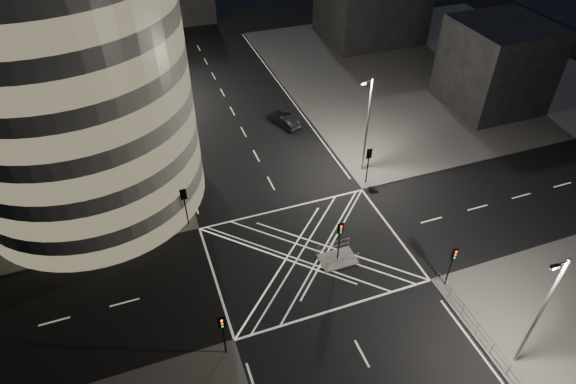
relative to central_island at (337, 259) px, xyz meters
name	(u,v)px	position (x,y,z in m)	size (l,w,h in m)	color
ground	(308,253)	(-2.00, 1.50, -0.07)	(120.00, 120.00, 0.00)	black
sidewalk_far_right	(429,68)	(27.00, 28.50, 0.00)	(42.00, 42.00, 0.15)	#54514E
central_island	(337,259)	(0.00, 0.00, 0.00)	(3.00, 2.00, 0.15)	slate
office_tower_curved	(1,57)	(-22.74, 20.24, 12.58)	(30.00, 29.00, 27.20)	gray
building_right_near	(496,65)	(28.00, 17.50, 5.08)	(10.00, 10.00, 10.00)	black
tree_a	(157,173)	(-12.50, 10.50, 4.67)	(5.04, 5.04, 7.50)	black
tree_b	(147,134)	(-12.50, 16.50, 4.94)	(5.04, 5.04, 7.77)	black
tree_c	(141,107)	(-12.50, 22.50, 4.69)	(4.26, 4.26, 7.08)	black
tree_d	(134,79)	(-12.50, 28.50, 5.00)	(5.57, 5.57, 8.14)	black
tree_e	(130,67)	(-12.50, 34.50, 3.86)	(3.73, 3.73, 5.94)	black
traffic_signal_fl	(184,200)	(-10.80, 8.30, 2.84)	(0.55, 0.22, 4.00)	black
traffic_signal_nl	(223,328)	(-10.80, -5.30, 2.84)	(0.55, 0.22, 4.00)	black
traffic_signal_fr	(369,160)	(6.80, 8.30, 2.84)	(0.55, 0.22, 4.00)	black
traffic_signal_nr	(452,260)	(6.80, -5.30, 2.84)	(0.55, 0.22, 4.00)	black
traffic_signal_island	(340,235)	(0.00, 0.00, 2.84)	(0.55, 0.22, 4.00)	black
street_lamp_left_near	(163,144)	(-11.44, 13.50, 5.47)	(1.25, 0.25, 10.00)	slate
street_lamp_left_far	(140,63)	(-11.44, 31.50, 5.47)	(1.25, 0.25, 10.00)	slate
street_lamp_right_far	(367,123)	(7.44, 10.50, 5.47)	(1.25, 0.25, 10.00)	slate
street_lamp_right_near	(540,311)	(7.44, -12.50, 5.47)	(1.25, 0.25, 10.00)	slate
railing_near_right	(485,338)	(6.30, -10.65, 0.62)	(0.06, 11.70, 1.10)	slate
railing_island_south	(343,262)	(0.00, -0.90, 0.62)	(2.80, 0.06, 1.10)	slate
railing_island_north	(333,246)	(0.00, 0.90, 0.62)	(2.80, 0.06, 1.10)	slate
sedan	(284,120)	(2.83, 21.27, 0.65)	(1.54, 4.41, 1.45)	black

